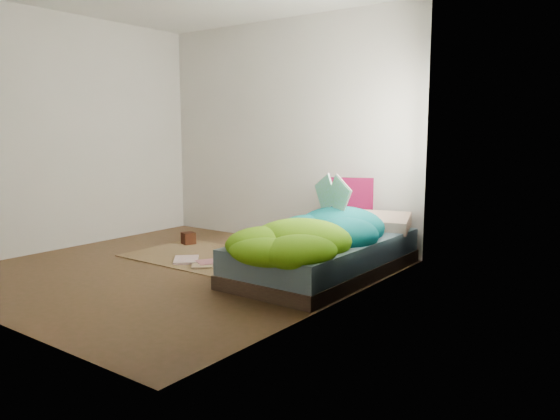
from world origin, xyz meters
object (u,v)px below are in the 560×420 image
object	(u,v)px
bed	(325,256)
wooden_box	(188,238)
open_book	(332,184)
floor_book_a	(174,260)
floor_book_b	(209,260)
pillow_magenta	(351,201)

from	to	relation	value
bed	wooden_box	world-z (taller)	bed
wooden_box	bed	bearing A→B (deg)	-4.67
open_book	floor_book_a	world-z (taller)	open_book
wooden_box	floor_book_b	xyz separation A→B (m)	(0.79, -0.48, -0.05)
pillow_magenta	floor_book_b	bearing A→B (deg)	-153.42
pillow_magenta	floor_book_b	xyz separation A→B (m)	(-0.94, -1.22, -0.55)
bed	open_book	xyz separation A→B (m)	(-0.08, 0.23, 0.65)
bed	wooden_box	bearing A→B (deg)	175.33
bed	open_book	world-z (taller)	open_book
open_book	wooden_box	bearing A→B (deg)	-153.96
bed	pillow_magenta	distance (m)	1.02
bed	pillow_magenta	xyz separation A→B (m)	(-0.24, 0.91, 0.41)
bed	floor_book_a	distance (m)	1.56
wooden_box	floor_book_b	distance (m)	0.92
floor_book_a	floor_book_b	distance (m)	0.35
wooden_box	open_book	bearing A→B (deg)	1.94
bed	pillow_magenta	bearing A→B (deg)	105.03
open_book	floor_book_b	bearing A→B (deg)	-129.80
pillow_magenta	floor_book_a	distance (m)	1.96
bed	floor_book_a	bearing A→B (deg)	-159.91
open_book	floor_book_b	size ratio (longest dim) A/B	1.54
bed	wooden_box	xyz separation A→B (m)	(-1.97, 0.16, -0.09)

